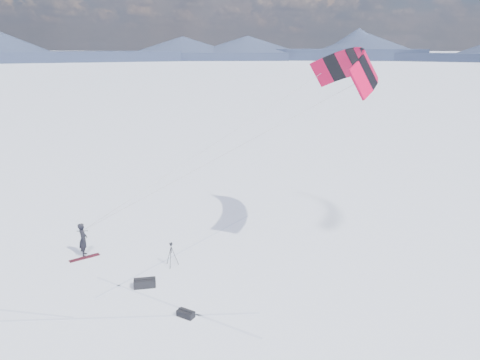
# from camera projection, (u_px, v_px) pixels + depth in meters

# --- Properties ---
(ground) EXTENTS (1800.00, 1800.00, 0.00)m
(ground) POSITION_uv_depth(u_px,v_px,m) (123.00, 278.00, 21.59)
(ground) COLOR white
(horizon_hills) EXTENTS (704.84, 706.81, 10.60)m
(horizon_hills) POSITION_uv_depth(u_px,v_px,m) (115.00, 181.00, 20.28)
(horizon_hills) COLOR #192135
(horizon_hills) RESTS_ON ground
(snow_tracks) EXTENTS (13.93, 9.84, 0.01)m
(snow_tracks) POSITION_uv_depth(u_px,v_px,m) (83.00, 275.00, 21.88)
(snow_tracks) COLOR #B0B9D6
(snow_tracks) RESTS_ON ground
(snowkiter) EXTENTS (0.63, 0.75, 1.76)m
(snowkiter) POSITION_uv_depth(u_px,v_px,m) (85.00, 255.00, 23.93)
(snowkiter) COLOR black
(snowkiter) RESTS_ON ground
(snowboard) EXTENTS (1.30, 1.24, 0.04)m
(snowboard) POSITION_uv_depth(u_px,v_px,m) (85.00, 258.00, 23.62)
(snowboard) COLOR maroon
(snowboard) RESTS_ON ground
(tripod) EXTENTS (0.62, 0.55, 1.21)m
(tripod) POSITION_uv_depth(u_px,v_px,m) (171.00, 251.00, 22.60)
(tripod) COLOR black
(tripod) RESTS_ON ground
(gear_bag_a) EXTENTS (1.05, 0.70, 0.43)m
(gear_bag_a) POSITION_uv_depth(u_px,v_px,m) (145.00, 283.00, 20.77)
(gear_bag_a) COLOR black
(gear_bag_a) RESTS_ON ground
(gear_bag_b) EXTENTS (0.78, 0.59, 0.32)m
(gear_bag_b) POSITION_uv_depth(u_px,v_px,m) (186.00, 314.00, 18.48)
(gear_bag_b) COLOR black
(gear_bag_b) RESTS_ON ground
(power_kite) EXTENTS (14.50, 6.82, 8.94)m
(power_kite) POSITION_uv_depth(u_px,v_px,m) (352.00, 68.00, 22.56)
(power_kite) COLOR #B60730
(power_kite) RESTS_ON ground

